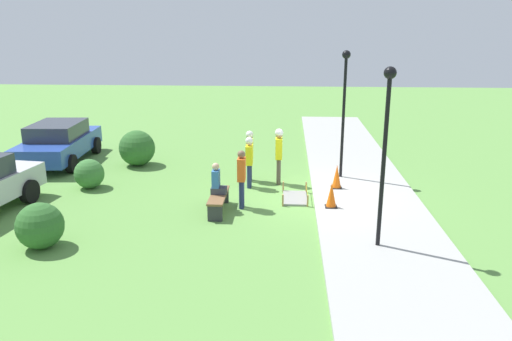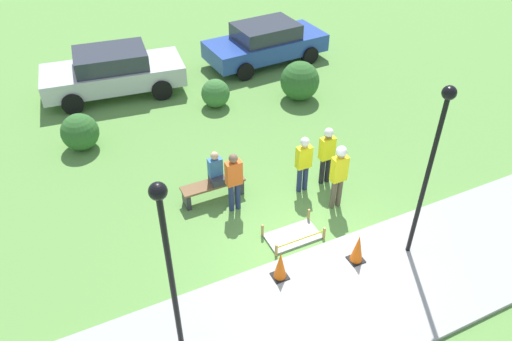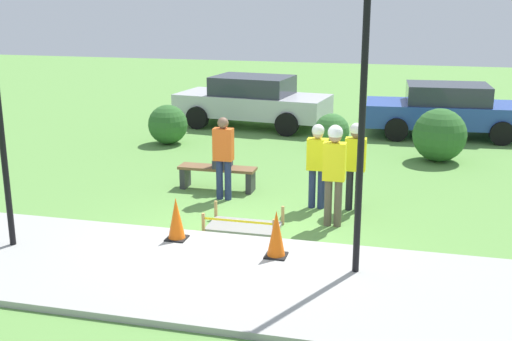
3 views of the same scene
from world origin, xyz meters
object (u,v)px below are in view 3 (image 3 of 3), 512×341
(person_seated_on_bench, at_px, (223,151))
(parked_car_blue, at_px, (446,109))
(worker_supervisor, at_px, (355,159))
(parked_car_silver, at_px, (253,100))
(park_bench, at_px, (217,174))
(bystander_in_orange_shirt, at_px, (223,153))
(lamppost_near, at_px, (364,87))
(worker_trainee, at_px, (334,166))
(worker_assistant, at_px, (317,159))
(traffic_cone_far_patch, at_px, (276,234))
(traffic_cone_near_patch, at_px, (176,219))

(person_seated_on_bench, xyz_separation_m, parked_car_blue, (4.83, 6.83, -0.05))
(worker_supervisor, bearing_deg, parked_car_silver, 117.89)
(park_bench, distance_m, bystander_in_orange_shirt, 0.95)
(lamppost_near, height_order, parked_car_silver, lamppost_near)
(worker_trainee, relative_size, bystander_in_orange_shirt, 1.09)
(worker_assistant, bearing_deg, traffic_cone_far_patch, -93.94)
(worker_trainee, bearing_deg, worker_supervisor, 74.27)
(person_seated_on_bench, relative_size, worker_supervisor, 0.51)
(parked_car_blue, bearing_deg, bystander_in_orange_shirt, -125.28)
(lamppost_near, bearing_deg, parked_car_silver, 112.15)
(person_seated_on_bench, xyz_separation_m, lamppost_near, (3.23, -3.84, 2.00))
(worker_assistant, bearing_deg, worker_trainee, -64.64)
(traffic_cone_near_patch, bearing_deg, parked_car_silver, 97.24)
(worker_supervisor, bearing_deg, person_seated_on_bench, 166.09)
(parked_car_blue, bearing_deg, traffic_cone_far_patch, -109.14)
(worker_assistant, relative_size, lamppost_near, 0.40)
(worker_assistant, relative_size, bystander_in_orange_shirt, 0.98)
(worker_assistant, relative_size, worker_trainee, 0.90)
(park_bench, relative_size, parked_car_silver, 0.34)
(worker_trainee, bearing_deg, parked_car_silver, 113.51)
(worker_supervisor, xyz_separation_m, parked_car_blue, (1.94, 7.54, -0.23))
(traffic_cone_far_patch, distance_m, park_bench, 4.10)
(worker_assistant, relative_size, parked_car_silver, 0.34)
(lamppost_near, distance_m, parked_car_silver, 11.70)
(parked_car_blue, bearing_deg, person_seated_on_bench, -128.99)
(worker_assistant, bearing_deg, person_seated_on_bench, 160.63)
(worker_supervisor, distance_m, bystander_in_orange_shirt, 2.67)
(bystander_in_orange_shirt, bearing_deg, parked_car_silver, 100.02)
(park_bench, distance_m, worker_trainee, 3.28)
(traffic_cone_far_patch, bearing_deg, lamppost_near, -11.51)
(park_bench, xyz_separation_m, worker_supervisor, (3.00, -0.66, 0.68))
(bystander_in_orange_shirt, xyz_separation_m, parked_car_blue, (4.61, 7.51, -0.17))
(worker_assistant, height_order, bystander_in_orange_shirt, bystander_in_orange_shirt)
(parked_car_silver, bearing_deg, person_seated_on_bench, -73.81)
(worker_trainee, xyz_separation_m, parked_car_blue, (2.22, 8.54, -0.33))
(worker_assistant, xyz_separation_m, lamppost_near, (1.08, -3.08, 1.86))
(worker_trainee, bearing_deg, bystander_in_orange_shirt, 156.77)
(traffic_cone_near_patch, height_order, worker_assistant, worker_assistant)
(parked_car_silver, bearing_deg, worker_supervisor, -55.16)
(lamppost_near, xyz_separation_m, parked_car_silver, (-4.35, 10.67, -2.02))
(parked_car_blue, bearing_deg, park_bench, -129.46)
(person_seated_on_bench, bearing_deg, parked_car_blue, 54.74)
(bystander_in_orange_shirt, xyz_separation_m, parked_car_silver, (-1.33, 7.52, -0.14))
(traffic_cone_near_patch, bearing_deg, bystander_in_orange_shirt, 88.99)
(traffic_cone_far_patch, xyz_separation_m, worker_supervisor, (0.92, 2.86, 0.56))
(worker_supervisor, bearing_deg, park_bench, 167.54)
(person_seated_on_bench, distance_m, parked_car_silver, 6.93)
(traffic_cone_far_patch, xyz_separation_m, parked_car_blue, (2.87, 10.41, 0.33))
(traffic_cone_far_patch, bearing_deg, park_bench, 120.53)
(park_bench, height_order, parked_car_blue, parked_car_blue)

